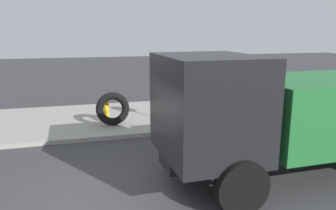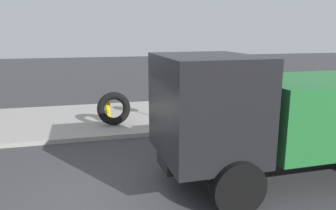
% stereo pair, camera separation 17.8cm
% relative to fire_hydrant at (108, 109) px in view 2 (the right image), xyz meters
% --- Properties ---
extents(ground_plane, '(80.00, 80.00, 0.00)m').
position_rel_fire_hydrant_xyz_m(ground_plane, '(-0.70, -5.75, -0.62)').
color(ground_plane, '#38383A').
extents(sidewalk_curb, '(36.00, 5.00, 0.15)m').
position_rel_fire_hydrant_xyz_m(sidewalk_curb, '(-0.70, 0.75, -0.55)').
color(sidewalk_curb, '#99968E').
rests_on(sidewalk_curb, ground).
extents(fire_hydrant, '(0.23, 0.53, 0.89)m').
position_rel_fire_hydrant_xyz_m(fire_hydrant, '(0.00, 0.00, 0.00)').
color(fire_hydrant, yellow).
rests_on(fire_hydrant, sidewalk_curb).
extents(loose_tire, '(1.22, 0.42, 1.22)m').
position_rel_fire_hydrant_xyz_m(loose_tire, '(0.19, -0.52, 0.14)').
color(loose_tire, black).
rests_on(loose_tire, sidewalk_curb).
extents(stop_sign, '(0.76, 0.08, 2.27)m').
position_rel_fire_hydrant_xyz_m(stop_sign, '(2.71, -1.04, 1.10)').
color(stop_sign, gray).
rests_on(stop_sign, sidewalk_curb).
extents(dump_truck_green, '(7.05, 2.93, 3.00)m').
position_rel_fire_hydrant_xyz_m(dump_truck_green, '(4.07, -5.55, 0.99)').
color(dump_truck_green, '#237033').
rests_on(dump_truck_green, ground).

